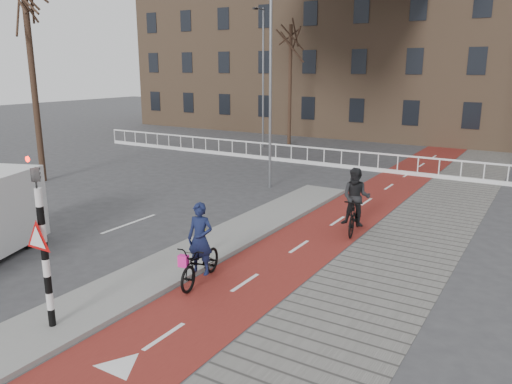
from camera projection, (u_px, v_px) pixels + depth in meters
The scene contains 14 objects.
ground at pixel (144, 300), 11.54m from camera, with size 120.00×120.00×0.00m, color #38383A.
bike_lane at pixel (358, 208), 19.06m from camera, with size 2.50×60.00×0.01m, color maroon.
sidewalk at pixel (433, 219), 17.65m from camera, with size 3.00×60.00×0.01m, color slate.
curb_island at pixel (220, 242), 15.19m from camera, with size 1.80×16.00×0.12m, color gray.
traffic_signal at pixel (42, 239), 9.69m from camera, with size 0.80×0.80×3.68m.
bollard at pixel (204, 242), 13.86m from camera, with size 0.12×0.12×0.79m, color yellow.
cyclist_near at pixel (201, 256), 12.30m from camera, with size 1.05×2.07×2.04m.
cyclist_far at pixel (356, 206), 15.97m from camera, with size 1.03×2.08×2.13m.
railing at pixel (291, 157), 28.07m from camera, with size 28.00×0.10×0.99m.
townhouse_row at pixel (408, 32), 37.65m from camera, with size 46.00×10.00×15.90m.
tree_left at pixel (33, 75), 22.42m from camera, with size 0.28×0.28×9.75m, color black.
tree_mid at pixel (290, 86), 33.66m from camera, with size 0.24×0.24×7.96m, color black.
streetlight_near at pixel (270, 88), 21.23m from camera, with size 0.12×0.12×8.74m, color slate.
streetlight_left at pixel (263, 80), 32.50m from camera, with size 0.12×0.12×8.87m, color slate.
Camera 1 is at (7.73, -7.69, 5.23)m, focal length 35.00 mm.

